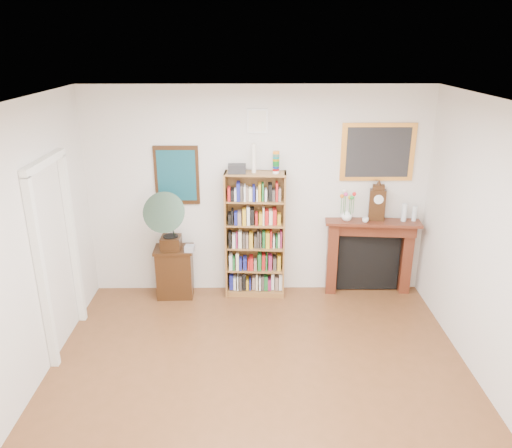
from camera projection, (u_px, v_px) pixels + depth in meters
The scene contains 15 objects.
room at pixel (261, 278), 4.26m from camera, with size 4.51×5.01×2.81m.
door_casing at pixel (56, 240), 5.41m from camera, with size 0.08×1.02×2.17m.
teal_poster at pixel (177, 175), 6.49m from camera, with size 0.58×0.04×0.78m.
small_picture at pixel (257, 121), 6.25m from camera, with size 0.26×0.04×0.30m.
gilt_painting at pixel (378, 152), 6.40m from camera, with size 0.95×0.04×0.75m.
bookshelf at pixel (255, 228), 6.60m from camera, with size 0.81×0.33×1.98m.
side_cabinet at pixel (175, 272), 6.76m from camera, with size 0.51×0.37×0.70m, color black.
fireplace at pixel (369, 250), 6.80m from camera, with size 1.27×0.41×1.06m.
gramophone at pixel (167, 217), 6.35m from camera, with size 0.52×0.65×0.85m.
cd_stack at pixel (190, 248), 6.53m from camera, with size 0.12×0.12×0.08m, color silver.
mantel_clock at pixel (377, 203), 6.55m from camera, with size 0.23×0.15×0.48m.
flower_vase at pixel (347, 215), 6.59m from camera, with size 0.15×0.15×0.15m, color white.
teacup at pixel (365, 220), 6.53m from camera, with size 0.08×0.08×0.07m, color white.
bottle_left at pixel (404, 212), 6.56m from camera, with size 0.07×0.07×0.24m, color silver.
bottle_right at pixel (414, 214), 6.57m from camera, with size 0.06×0.06×0.20m, color silver.
Camera 1 is at (-0.07, -3.83, 3.31)m, focal length 35.00 mm.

